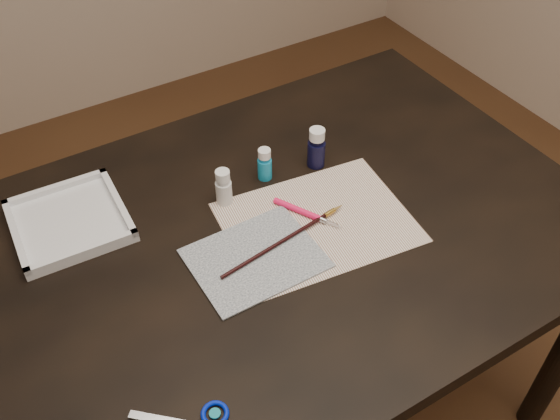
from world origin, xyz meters
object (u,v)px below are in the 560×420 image
paper (317,222)px  canvas (255,258)px  palette_tray (69,220)px  paint_bottle_white (224,187)px  paint_bottle_cyan (265,164)px  paint_bottle_navy (316,148)px

paper → canvas: (-0.16, -0.02, 0.00)m
canvas → palette_tray: size_ratio=1.10×
canvas → palette_tray: 0.39m
paper → paint_bottle_white: paint_bottle_white is taller
paper → paint_bottle_white: bearing=131.2°
palette_tray → paint_bottle_cyan: bearing=-10.5°
paper → paint_bottle_navy: paint_bottle_navy is taller
canvas → paint_bottle_cyan: bearing=55.5°
paper → paint_bottle_white: 0.21m
canvas → paper: bearing=7.8°
paper → palette_tray: (-0.44, 0.26, 0.01)m
paint_bottle_navy → palette_tray: size_ratio=0.44×
canvas → paint_bottle_navy: paint_bottle_navy is taller
canvas → paint_bottle_white: size_ratio=2.89×
canvas → paint_bottle_cyan: 0.25m
paint_bottle_white → paint_bottle_navy: size_ratio=0.87×
paint_bottle_cyan → paint_bottle_navy: paint_bottle_navy is taller
paint_bottle_white → paint_bottle_cyan: (0.11, 0.02, -0.00)m
paper → palette_tray: bearing=149.8°
paper → palette_tray: size_ratio=1.69×
paint_bottle_cyan → paint_bottle_navy: (0.12, -0.02, 0.01)m
paint_bottle_white → palette_tray: paint_bottle_white is taller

